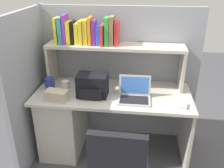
% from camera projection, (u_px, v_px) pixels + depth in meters
% --- Properties ---
extents(ground_plane, '(8.00, 8.00, 0.00)m').
position_uv_depth(ground_plane, '(113.00, 149.00, 2.86)').
color(ground_plane, '#4C4C51').
extents(desk, '(1.60, 0.70, 0.73)m').
position_uv_depth(desk, '(78.00, 117.00, 2.73)').
color(desk, beige).
rests_on(desk, ground_plane).
extents(cubicle_partition_rear, '(1.84, 0.05, 1.55)m').
position_uv_depth(cubicle_partition_rear, '(117.00, 75.00, 2.88)').
color(cubicle_partition_rear, gray).
rests_on(cubicle_partition_rear, ground_plane).
extents(cubicle_partition_left, '(0.05, 1.06, 1.55)m').
position_uv_depth(cubicle_partition_left, '(31.00, 86.00, 2.58)').
color(cubicle_partition_left, gray).
rests_on(cubicle_partition_left, ground_plane).
extents(overhead_hutch, '(1.44, 0.28, 0.45)m').
position_uv_depth(overhead_hutch, '(115.00, 54.00, 2.59)').
color(overhead_hutch, '#B3A99C').
rests_on(overhead_hutch, desk).
extents(reference_books_on_shelf, '(0.66, 0.19, 0.30)m').
position_uv_depth(reference_books_on_shelf, '(87.00, 32.00, 2.53)').
color(reference_books_on_shelf, yellow).
rests_on(reference_books_on_shelf, overhead_hutch).
extents(laptop, '(0.31, 0.25, 0.22)m').
position_uv_depth(laptop, '(134.00, 95.00, 2.40)').
color(laptop, '#B7BABF').
rests_on(laptop, desk).
extents(backpack, '(0.30, 0.22, 0.23)m').
position_uv_depth(backpack, '(92.00, 86.00, 2.45)').
color(backpack, black).
rests_on(backpack, desk).
extents(computer_mouse, '(0.08, 0.11, 0.03)m').
position_uv_depth(computer_mouse, '(184.00, 106.00, 2.27)').
color(computer_mouse, silver).
rests_on(computer_mouse, desk).
extents(paper_cup, '(0.08, 0.08, 0.11)m').
position_uv_depth(paper_cup, '(66.00, 85.00, 2.59)').
color(paper_cup, white).
rests_on(paper_cup, desk).
extents(tissue_box, '(0.24, 0.15, 0.10)m').
position_uv_depth(tissue_box, '(57.00, 95.00, 2.39)').
color(tissue_box, '#BFB299').
rests_on(tissue_box, desk).
extents(snack_canister, '(0.10, 0.10, 0.13)m').
position_uv_depth(snack_canister, '(50.00, 84.00, 2.59)').
color(snack_canister, navy).
rests_on(snack_canister, desk).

